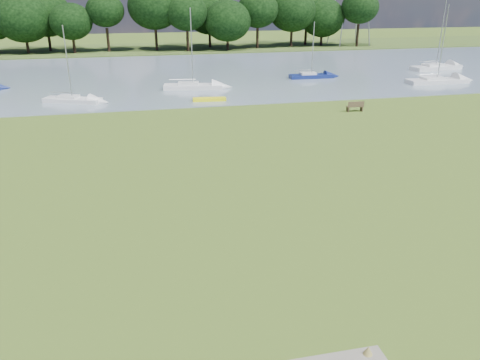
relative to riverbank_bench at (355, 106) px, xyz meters
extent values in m
plane|color=olive|center=(-15.26, -17.18, -0.50)|extent=(220.00, 220.00, 0.00)
cube|color=gray|center=(-15.26, 24.82, -0.50)|extent=(220.00, 40.00, 0.10)
cube|color=#4C6626|center=(-15.26, 54.82, -0.50)|extent=(220.00, 20.00, 0.40)
cube|color=brown|center=(-0.70, 0.08, -0.25)|extent=(0.09, 0.49, 0.50)
cube|color=brown|center=(0.71, 0.06, -0.25)|extent=(0.09, 0.49, 0.50)
cube|color=brown|center=(0.00, 0.07, -0.01)|extent=(1.63, 0.51, 0.05)
cube|color=brown|center=(0.00, -0.14, 0.26)|extent=(1.63, 0.08, 0.49)
cube|color=#FFFD10|center=(-12.87, 7.35, -0.28)|extent=(3.51, 1.12, 0.34)
cylinder|color=black|center=(-38.26, 50.82, 1.70)|extent=(0.53, 0.53, 4.01)
ellipsoid|color=black|center=(-38.26, 50.82, 6.60)|extent=(7.36, 7.36, 6.25)
cylinder|color=black|center=(-31.26, 50.82, 1.85)|extent=(0.53, 0.53, 4.31)
ellipsoid|color=black|center=(-31.26, 50.82, 7.12)|extent=(8.41, 8.41, 7.15)
cylinder|color=black|center=(-24.26, 50.82, 1.40)|extent=(0.53, 0.53, 3.40)
ellipsoid|color=black|center=(-24.26, 50.82, 5.56)|extent=(9.46, 9.46, 8.04)
cylinder|color=black|center=(-17.26, 50.82, 1.55)|extent=(0.53, 0.53, 3.71)
ellipsoid|color=black|center=(-17.26, 50.82, 6.08)|extent=(7.36, 7.36, 6.25)
cylinder|color=black|center=(-10.26, 50.82, 1.70)|extent=(0.53, 0.53, 4.01)
ellipsoid|color=black|center=(-10.26, 50.82, 6.60)|extent=(8.41, 8.41, 7.15)
cylinder|color=black|center=(-3.26, 50.82, 1.85)|extent=(0.53, 0.53, 4.31)
ellipsoid|color=black|center=(-3.26, 50.82, 7.12)|extent=(9.46, 9.46, 8.04)
cylinder|color=black|center=(3.74, 50.82, 1.40)|extent=(0.53, 0.53, 3.40)
ellipsoid|color=black|center=(3.74, 50.82, 5.56)|extent=(7.36, 7.36, 6.25)
cylinder|color=black|center=(10.74, 50.82, 1.55)|extent=(0.53, 0.53, 3.71)
ellipsoid|color=black|center=(10.74, 50.82, 6.08)|extent=(8.41, 8.41, 7.15)
cylinder|color=black|center=(17.74, 50.82, 1.70)|extent=(0.53, 0.53, 4.01)
ellipsoid|color=black|center=(17.74, 50.82, 6.60)|extent=(9.46, 9.46, 8.04)
cylinder|color=black|center=(24.74, 50.82, 1.85)|extent=(0.53, 0.53, 4.31)
ellipsoid|color=black|center=(24.74, 50.82, 7.12)|extent=(7.36, 7.36, 6.25)
cube|color=white|center=(-13.71, 14.16, -0.11)|extent=(7.00, 3.00, 0.69)
cube|color=white|center=(-14.25, 14.25, 0.31)|extent=(2.59, 1.87, 0.45)
cylinder|color=#A5A8AD|center=(-13.71, 14.16, 4.25)|extent=(0.12, 0.12, 8.41)
cube|color=white|center=(-26.70, 9.74, -0.14)|extent=(6.09, 3.77, 0.64)
cube|color=white|center=(-27.14, 9.92, 0.25)|extent=(2.41, 1.99, 0.41)
cylinder|color=#A5A8AD|center=(-26.70, 9.74, 3.56)|extent=(0.11, 0.11, 7.12)
cube|color=white|center=(16.27, 11.25, -0.11)|extent=(7.65, 2.17, 0.69)
cube|color=white|center=(15.66, 11.25, 0.31)|extent=(2.68, 1.69, 0.44)
cylinder|color=#A5A8AD|center=(16.27, 11.25, 4.39)|extent=(0.12, 0.12, 8.69)
cube|color=white|center=(22.40, 20.66, -0.05)|extent=(8.07, 3.43, 0.80)
cube|color=white|center=(21.78, 20.56, 0.44)|extent=(2.98, 2.14, 0.52)
cylinder|color=#A5A8AD|center=(22.40, 20.66, 4.71)|extent=(0.14, 0.14, 9.17)
cube|color=navy|center=(2.29, 17.92, -0.12)|extent=(5.79, 1.76, 0.67)
cube|color=white|center=(1.83, 17.93, 0.29)|extent=(2.05, 1.32, 0.43)
cylinder|color=#A5A8AD|center=(2.29, 17.92, 3.29)|extent=(0.11, 0.11, 6.53)
camera|label=1|loc=(-20.13, -40.36, 10.32)|focal=35.00mm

